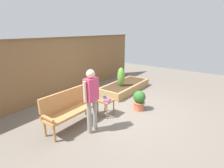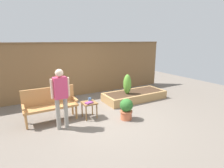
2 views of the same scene
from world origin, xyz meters
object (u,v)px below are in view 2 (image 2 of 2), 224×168
at_px(potted_boxwood, 126,108).
at_px(person_by_bench, 61,94).
at_px(cup_on_table, 90,99).
at_px(garden_bench, 50,102).
at_px(book_on_table, 89,103).
at_px(shrub_near_bench, 127,84).
at_px(side_table, 89,105).

bearing_deg(potted_boxwood, person_by_bench, 168.28).
xyz_separation_m(cup_on_table, person_by_bench, (-0.92, -0.36, 0.41)).
bearing_deg(garden_bench, potted_boxwood, -28.02).
relative_size(cup_on_table, person_by_bench, 0.08).
bearing_deg(book_on_table, shrub_near_bench, 6.06).
bearing_deg(shrub_near_bench, cup_on_table, -162.43).
xyz_separation_m(side_table, shrub_near_bench, (1.77, 0.65, 0.27)).
bearing_deg(side_table, garden_bench, 158.90).
xyz_separation_m(side_table, cup_on_table, (0.06, 0.11, 0.13)).
xyz_separation_m(book_on_table, person_by_bench, (-0.82, -0.18, 0.44)).
distance_m(book_on_table, person_by_bench, 0.94).
relative_size(side_table, cup_on_table, 3.82).
distance_m(side_table, cup_on_table, 0.18).
bearing_deg(person_by_bench, cup_on_table, 21.64).
relative_size(side_table, person_by_bench, 0.31).
height_order(garden_bench, person_by_bench, person_by_bench).
distance_m(side_table, shrub_near_bench, 1.90).
distance_m(cup_on_table, person_by_bench, 1.07).
bearing_deg(shrub_near_bench, garden_bench, -174.83).
bearing_deg(garden_bench, shrub_near_bench, 5.17).
bearing_deg(person_by_bench, garden_bench, 104.14).
bearing_deg(potted_boxwood, book_on_table, 149.77).
xyz_separation_m(side_table, person_by_bench, (-0.85, -0.26, 0.54)).
xyz_separation_m(side_table, book_on_table, (-0.04, -0.08, 0.10)).
height_order(book_on_table, potted_boxwood, potted_boxwood).
bearing_deg(book_on_table, potted_boxwood, -46.17).
bearing_deg(book_on_table, cup_on_table, 46.24).
relative_size(book_on_table, potted_boxwood, 0.35).
distance_m(side_table, book_on_table, 0.14).
height_order(cup_on_table, book_on_table, cup_on_table).
bearing_deg(side_table, potted_boxwood, -35.02).
xyz_separation_m(garden_bench, cup_on_table, (1.08, -0.29, -0.02)).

